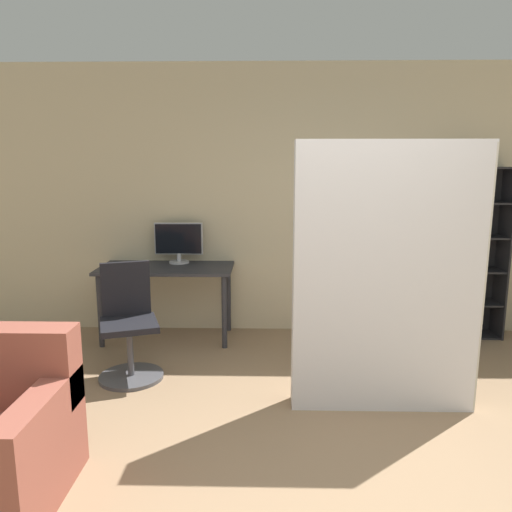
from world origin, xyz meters
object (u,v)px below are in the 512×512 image
object	(u,v)px
office_chair	(129,332)
bookshelf	(456,255)
mattress_near	(387,279)
monitor	(179,241)

from	to	relation	value
office_chair	bookshelf	distance (m)	3.23
office_chair	mattress_near	size ratio (longest dim) A/B	0.49
monitor	office_chair	world-z (taller)	monitor
bookshelf	mattress_near	size ratio (longest dim) A/B	0.90
bookshelf	monitor	bearing A→B (deg)	179.86
office_chair	mattress_near	xyz separation A→B (m)	(1.96, -0.47, 0.57)
office_chair	bookshelf	xyz separation A→B (m)	(3.01, 1.09, 0.45)
monitor	office_chair	distance (m)	1.26
office_chair	mattress_near	world-z (taller)	mattress_near
mattress_near	office_chair	bearing A→B (deg)	166.42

